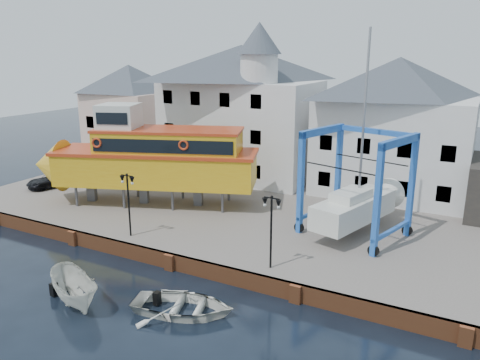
% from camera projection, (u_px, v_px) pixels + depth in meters
% --- Properties ---
extents(ground, '(140.00, 140.00, 0.00)m').
position_uv_depth(ground, '(170.00, 270.00, 27.95)').
color(ground, black).
rests_on(ground, ground).
extents(hardstanding, '(44.00, 22.00, 1.00)m').
position_uv_depth(hardstanding, '(252.00, 209.00, 37.18)').
color(hardstanding, '#605751').
rests_on(hardstanding, ground).
extents(quay_wall, '(44.00, 0.47, 1.00)m').
position_uv_depth(quay_wall, '(171.00, 261.00, 27.91)').
color(quay_wall, brown).
rests_on(quay_wall, ground).
extents(building_pink, '(8.00, 7.00, 10.30)m').
position_uv_depth(building_pink, '(131.00, 114.00, 49.79)').
color(building_pink, beige).
rests_on(building_pink, hardstanding).
extents(building_white_main, '(14.00, 8.30, 14.00)m').
position_uv_depth(building_white_main, '(242.00, 110.00, 43.87)').
color(building_white_main, silver).
rests_on(building_white_main, hardstanding).
extents(building_white_right, '(12.00, 8.00, 11.20)m').
position_uv_depth(building_white_right, '(395.00, 127.00, 38.31)').
color(building_white_right, silver).
rests_on(building_white_right, hardstanding).
extents(lamp_post_left, '(1.12, 0.32, 4.20)m').
position_uv_depth(lamp_post_left, '(128.00, 189.00, 29.68)').
color(lamp_post_left, black).
rests_on(lamp_post_left, hardstanding).
extents(lamp_post_right, '(1.12, 0.32, 4.20)m').
position_uv_depth(lamp_post_right, '(271.00, 214.00, 25.15)').
color(lamp_post_right, black).
rests_on(lamp_post_right, hardstanding).
extents(tour_boat, '(18.20, 10.18, 7.77)m').
position_uv_depth(tour_boat, '(143.00, 158.00, 36.21)').
color(tour_boat, '#59595E').
rests_on(tour_boat, hardstanding).
extents(travel_lift, '(7.13, 8.89, 13.02)m').
position_uv_depth(travel_lift, '(361.00, 200.00, 30.79)').
color(travel_lift, '#1841AF').
rests_on(travel_lift, hardstanding).
extents(van, '(3.18, 4.60, 1.17)m').
position_uv_depth(van, '(52.00, 180.00, 41.38)').
color(van, black).
rests_on(van, hardstanding).
extents(motorboat_a, '(4.98, 3.67, 1.81)m').
position_uv_depth(motorboat_a, '(76.00, 303.00, 24.22)').
color(motorboat_a, silver).
rests_on(motorboat_a, ground).
extents(motorboat_b, '(5.95, 4.96, 1.06)m').
position_uv_depth(motorboat_b, '(183.00, 313.00, 23.30)').
color(motorboat_b, silver).
rests_on(motorboat_b, ground).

